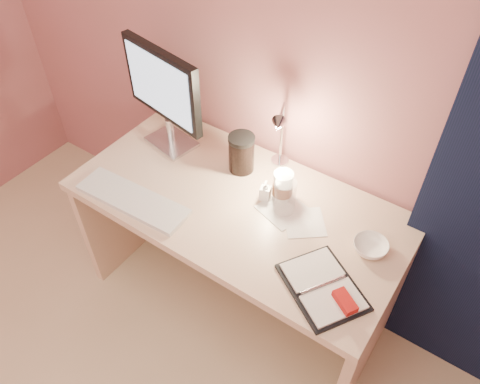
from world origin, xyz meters
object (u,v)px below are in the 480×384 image
Objects in this scene: bowl at (370,247)px; clear_cup at (285,197)px; lotion_bottle at (265,190)px; desk at (247,226)px; planner at (324,288)px; coffee_cup at (283,187)px; dark_jar at (241,155)px; desk_lamp at (266,131)px; monitor at (165,90)px; keyboard at (133,200)px.

clear_cup is at bearing -179.45° from bowl.
desk is at bearing -177.73° from lotion_bottle.
planner reaches higher than bowl.
coffee_cup reaches higher than bowl.
dark_jar reaches higher than coffee_cup.
clear_cup is at bearing -52.66° from coffee_cup.
desk_lamp reaches higher than bowl.
monitor is at bearing 174.18° from lotion_bottle.
desk_lamp is at bearing 33.17° from dark_jar.
desk is 0.70m from monitor.
coffee_cup is (0.50, 0.37, 0.05)m from keyboard.
dark_jar is at bearing 167.35° from coffee_cup.
clear_cup reaches higher than keyboard.
bowl is at bearing 0.55° from clear_cup.
monitor is 3.58× the size of coffee_cup.
monitor is at bearing -166.33° from planner.
clear_cup is 0.45× the size of desk_lamp.
desk_lamp is (-0.10, 0.15, 0.16)m from lotion_bottle.
planner is at bearing -103.70° from bowl.
lotion_bottle is at bearing -141.59° from coffee_cup.
desk_lamp reaches higher than dark_jar.
keyboard is 0.62m from coffee_cup.
clear_cup is 0.38m from bowl.
desk is 0.32m from coffee_cup.
monitor reaches higher than keyboard.
bowl is 0.39× the size of desk_lamp.
keyboard is at bearing -146.96° from desk_lamp.
clear_cup is 0.97× the size of dark_jar.
clear_cup is 1.61× the size of lotion_bottle.
lotion_bottle is (-0.47, 0.01, 0.03)m from bowl.
keyboard is (-0.36, -0.32, 0.24)m from desk.
clear_cup is at bearing -6.76° from lotion_bottle.
keyboard is 0.50m from dark_jar.
coffee_cup is at bearing 171.14° from planner.
bowl is (0.41, -0.05, -0.04)m from coffee_cup.
lotion_bottle is (-0.41, 0.26, 0.04)m from planner.
dark_jar is at bearing 55.78° from keyboard.
dark_jar is (-0.10, 0.10, 0.30)m from desk.
desk is 2.80× the size of keyboard.
monitor is 1.06m from bowl.
clear_cup is 0.29m from desk_lamp.
desk_lamp is at bearing 22.67° from monitor.
dark_jar reaches higher than planner.
desk is at bearing -45.07° from dark_jar.
lotion_bottle is 0.25m from desk_lamp.
keyboard is at bearing -143.79° from planner.
desk_lamp is (-0.51, 0.41, 0.20)m from planner.
desk_lamp is (0.09, 0.06, 0.13)m from dark_jar.
monitor reaches higher than lotion_bottle.
coffee_cup is at bearing 127.34° from clear_cup.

